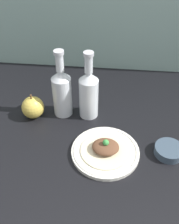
# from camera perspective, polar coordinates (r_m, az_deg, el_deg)

# --- Properties ---
(ground_plane) EXTENTS (1.80, 1.10, 0.04)m
(ground_plane) POSITION_cam_1_polar(r_m,az_deg,el_deg) (0.96, -1.89, -7.47)
(ground_plane) COLOR black
(plate) EXTENTS (0.23, 0.23, 0.02)m
(plate) POSITION_cam_1_polar(r_m,az_deg,el_deg) (0.90, 3.46, -8.55)
(plate) COLOR silver
(plate) RESTS_ON ground_plane
(plated_food) EXTENTS (0.17, 0.17, 0.05)m
(plated_food) POSITION_cam_1_polar(r_m,az_deg,el_deg) (0.89, 3.51, -7.79)
(plated_food) COLOR beige
(plated_food) RESTS_ON plate
(cider_bottle_left) EXTENTS (0.07, 0.07, 0.27)m
(cider_bottle_left) POSITION_cam_1_polar(r_m,az_deg,el_deg) (1.00, -6.03, 4.57)
(cider_bottle_left) COLOR silver
(cider_bottle_left) RESTS_ON ground_plane
(cider_bottle_right) EXTENTS (0.07, 0.07, 0.27)m
(cider_bottle_right) POSITION_cam_1_polar(r_m,az_deg,el_deg) (0.99, -0.18, 4.23)
(cider_bottle_right) COLOR silver
(cider_bottle_right) RESTS_ON ground_plane
(apple) EXTENTS (0.09, 0.09, 0.10)m
(apple) POSITION_cam_1_polar(r_m,az_deg,el_deg) (1.04, -12.22, 1.00)
(apple) COLOR gold
(apple) RESTS_ON ground_plane
(dipping_bowl) EXTENTS (0.10, 0.10, 0.03)m
(dipping_bowl) POSITION_cam_1_polar(r_m,az_deg,el_deg) (0.94, 16.90, -8.03)
(dipping_bowl) COLOR #384756
(dipping_bowl) RESTS_ON ground_plane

